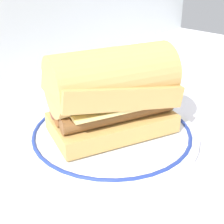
% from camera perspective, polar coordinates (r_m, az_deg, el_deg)
% --- Properties ---
extents(ground_plane, '(1.50, 1.50, 0.00)m').
position_cam_1_polar(ground_plane, '(0.50, -0.31, -3.77)').
color(ground_plane, white).
extents(plate, '(0.26, 0.26, 0.01)m').
position_cam_1_polar(plate, '(0.49, -0.00, -3.92)').
color(plate, white).
rests_on(plate, ground_plane).
extents(sausage_sandwich, '(0.20, 0.16, 0.13)m').
position_cam_1_polar(sausage_sandwich, '(0.45, -0.00, 3.68)').
color(sausage_sandwich, tan).
rests_on(sausage_sandwich, plate).
extents(salt_shaker, '(0.03, 0.03, 0.08)m').
position_cam_1_polar(salt_shaker, '(0.68, 1.24, 8.12)').
color(salt_shaker, white).
rests_on(salt_shaker, ground_plane).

